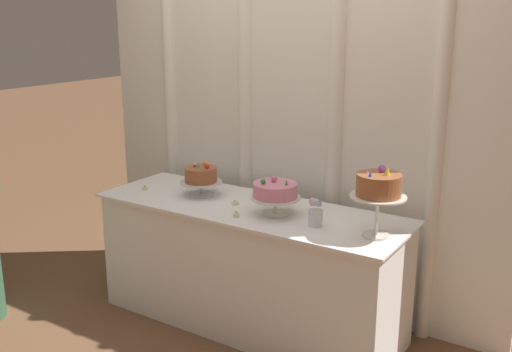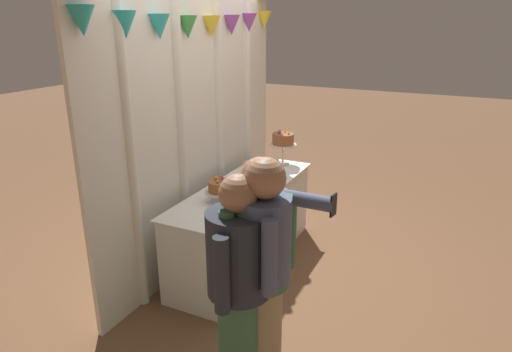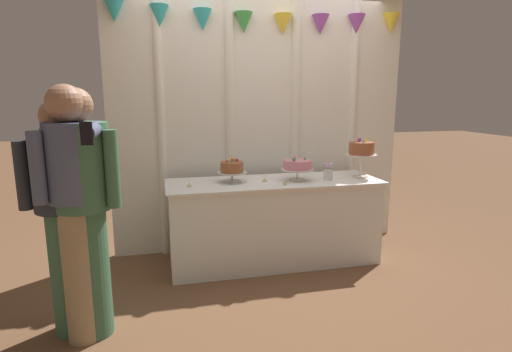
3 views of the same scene
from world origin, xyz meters
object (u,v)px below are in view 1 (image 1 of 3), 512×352
cake_table (249,266)px  tealight_near_right (236,215)px  cake_display_leftmost (201,177)px  tealight_near_left (235,203)px  cake_display_center (275,192)px  tealight_far_left (145,188)px  cake_display_rightmost (379,188)px  flower_vase (315,214)px

cake_table → tealight_near_right: (0.04, -0.20, 0.41)m
cake_display_leftmost → tealight_near_left: size_ratio=5.89×
cake_display_center → cake_display_leftmost: bearing=173.7°
cake_display_center → tealight_far_left: bearing=-177.6°
cake_table → cake_display_leftmost: (-0.39, 0.03, 0.52)m
cake_display_rightmost → cake_display_center: bearing=178.8°
tealight_near_left → cake_table: bearing=8.2°
cake_display_leftmost → tealight_near_left: cake_display_leftmost is taller
cake_display_leftmost → tealight_far_left: 0.42m
cake_display_rightmost → flower_vase: 0.40m
cake_table → tealight_far_left: (-0.78, -0.08, 0.40)m
tealight_far_left → cake_display_center: bearing=2.4°
cake_display_leftmost → tealight_far_left: cake_display_leftmost is taller
cake_table → tealight_near_left: bearing=-171.8°
cake_display_leftmost → cake_display_center: bearing=-6.3°
cake_table → cake_display_leftmost: cake_display_leftmost is taller
tealight_far_left → tealight_near_right: (0.82, -0.12, 0.00)m
flower_vase → tealight_near_left: 0.60m
cake_display_rightmost → tealight_near_left: size_ratio=8.37×
cake_display_leftmost → tealight_far_left: (-0.39, -0.11, -0.11)m
cake_display_rightmost → tealight_far_left: cake_display_rightmost is taller
cake_display_center → tealight_far_left: 1.00m
flower_vase → cake_display_rightmost: bearing=5.7°
cake_table → cake_display_leftmost: size_ratio=7.24×
cake_display_leftmost → cake_display_rightmost: bearing=-3.7°
cake_display_rightmost → tealight_near_right: cake_display_rightmost is taller
flower_vase → tealight_far_left: (-1.28, 0.01, -0.06)m
cake_display_rightmost → flower_vase: (-0.34, -0.03, -0.20)m
cake_display_rightmost → tealight_far_left: (-1.62, -0.03, -0.26)m
cake_display_leftmost → tealight_near_left: bearing=-8.1°
cake_display_leftmost → flower_vase: 0.90m
cake_display_leftmost → flower_vase: bearing=-7.3°
tealight_far_left → tealight_near_right: 0.83m
cake_display_center → cake_display_rightmost: 0.65m
cake_table → flower_vase: bearing=-9.7°
cake_display_leftmost → cake_display_center: 0.60m
cake_display_leftmost → tealight_near_right: cake_display_leftmost is taller
cake_table → tealight_far_left: tealight_far_left is taller
tealight_far_left → tealight_near_left: tealight_far_left is taller
cake_display_leftmost → cake_display_center: (0.60, -0.07, 0.01)m
cake_display_rightmost → flower_vase: cake_display_rightmost is taller
cake_display_center → flower_vase: size_ratio=1.74×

